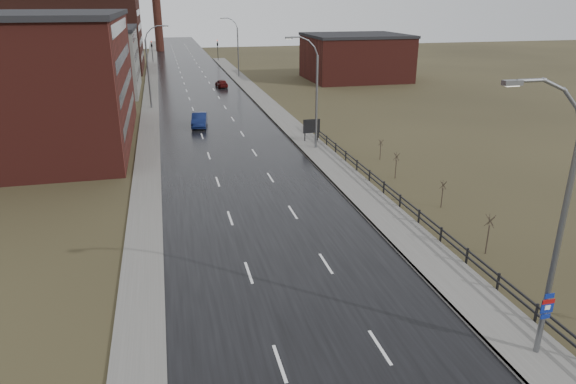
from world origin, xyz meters
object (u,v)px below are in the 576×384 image
streetlight_main (554,230)px  car_far (221,84)px  billboard (311,127)px  car_near (199,120)px

streetlight_main → car_far: (-4.54, 76.10, -5.35)m
billboard → car_far: (-5.17, 39.37, -1.01)m
streetlight_main → car_near: streetlight_main is taller
streetlight_main → car_far: streetlight_main is taller
billboard → car_near: size_ratio=0.52×
car_near → streetlight_main: bearing=-69.8°
billboard → car_far: size_ratio=0.62×
car_near → billboard: bearing=-34.6°
streetlight_main → car_near: (-10.65, 46.90, -5.24)m
car_near → car_far: 29.84m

